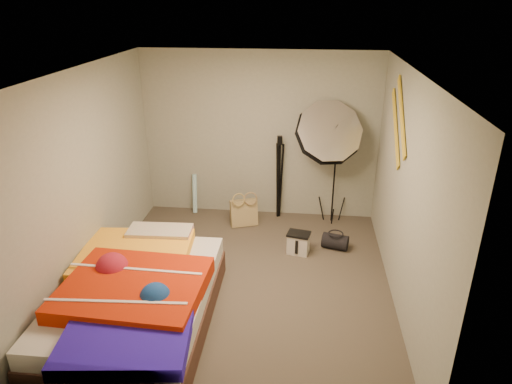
# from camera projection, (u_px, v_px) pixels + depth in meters

# --- Properties ---
(floor) EXTENTS (4.00, 4.00, 0.00)m
(floor) POSITION_uv_depth(u_px,v_px,m) (242.00, 284.00, 5.47)
(floor) COLOR #4E453A
(floor) RESTS_ON ground
(ceiling) EXTENTS (4.00, 4.00, 0.00)m
(ceiling) POSITION_uv_depth(u_px,v_px,m) (239.00, 71.00, 4.47)
(ceiling) COLOR silver
(ceiling) RESTS_ON wall_back
(wall_back) EXTENTS (3.50, 0.00, 3.50)m
(wall_back) POSITION_uv_depth(u_px,v_px,m) (260.00, 136.00, 6.80)
(wall_back) COLOR #999C8C
(wall_back) RESTS_ON floor
(wall_front) EXTENTS (3.50, 0.00, 3.50)m
(wall_front) POSITION_uv_depth(u_px,v_px,m) (200.00, 301.00, 3.15)
(wall_front) COLOR #999C8C
(wall_front) RESTS_ON floor
(wall_left) EXTENTS (0.00, 4.00, 4.00)m
(wall_left) POSITION_uv_depth(u_px,v_px,m) (88.00, 182.00, 5.15)
(wall_left) COLOR #999C8C
(wall_left) RESTS_ON floor
(wall_right) EXTENTS (0.00, 4.00, 4.00)m
(wall_right) POSITION_uv_depth(u_px,v_px,m) (405.00, 195.00, 4.80)
(wall_right) COLOR #999C8C
(wall_right) RESTS_ON floor
(tote_bag) EXTENTS (0.44, 0.30, 0.41)m
(tote_bag) POSITION_uv_depth(u_px,v_px,m) (244.00, 213.00, 6.79)
(tote_bag) COLOR tan
(tote_bag) RESTS_ON floor
(wrapping_roll) EXTENTS (0.08, 0.18, 0.62)m
(wrapping_roll) POSITION_uv_depth(u_px,v_px,m) (195.00, 194.00, 7.18)
(wrapping_roll) COLOR #5EC2DB
(wrapping_roll) RESTS_ON floor
(camera_case) EXTENTS (0.31, 0.25, 0.27)m
(camera_case) POSITION_uv_depth(u_px,v_px,m) (298.00, 244.00, 6.08)
(camera_case) COLOR silver
(camera_case) RESTS_ON floor
(duffel_bag) EXTENTS (0.39, 0.29, 0.21)m
(duffel_bag) POSITION_uv_depth(u_px,v_px,m) (335.00, 241.00, 6.20)
(duffel_bag) COLOR black
(duffel_bag) RESTS_ON floor
(wall_stripe_upper) EXTENTS (0.02, 0.91, 0.78)m
(wall_stripe_upper) POSITION_uv_depth(u_px,v_px,m) (402.00, 116.00, 5.07)
(wall_stripe_upper) COLOR gold
(wall_stripe_upper) RESTS_ON wall_right
(wall_stripe_lower) EXTENTS (0.02, 0.91, 0.78)m
(wall_stripe_lower) POSITION_uv_depth(u_px,v_px,m) (396.00, 128.00, 5.37)
(wall_stripe_lower) COLOR gold
(wall_stripe_lower) RESTS_ON wall_right
(bed) EXTENTS (1.60, 2.39, 0.63)m
(bed) POSITION_uv_depth(u_px,v_px,m) (137.00, 298.00, 4.70)
(bed) COLOR #472B21
(bed) RESTS_ON floor
(photo_umbrella) EXTENTS (1.11, 0.77, 1.97)m
(photo_umbrella) POSITION_uv_depth(u_px,v_px,m) (328.00, 134.00, 6.33)
(photo_umbrella) COLOR black
(photo_umbrella) RESTS_ON floor
(camera_tripod) EXTENTS (0.08, 0.08, 1.30)m
(camera_tripod) POSITION_uv_depth(u_px,v_px,m) (279.00, 172.00, 6.85)
(camera_tripod) COLOR black
(camera_tripod) RESTS_ON floor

